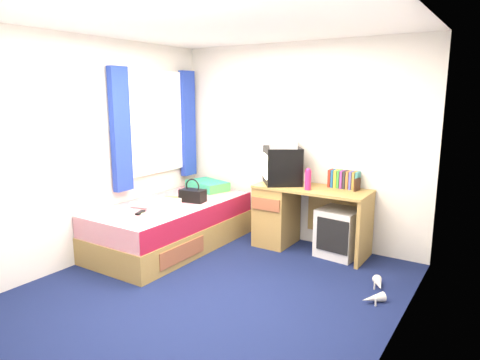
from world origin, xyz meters
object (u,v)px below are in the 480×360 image
Objects in this scene: colour_swatch_fan at (144,216)px; water_bottle at (139,205)px; pillow at (207,186)px; white_heels at (376,291)px; crt_tv at (282,165)px; desk at (290,213)px; aerosol_can at (306,180)px; handbag at (193,195)px; bed at (172,225)px; storage_cube at (339,232)px; picture_frame at (357,185)px; towel at (165,205)px; pink_water_bottle at (308,180)px; magazine at (172,200)px; remote_control at (140,213)px; vcr at (283,144)px.

water_bottle is at bearing 142.72° from colour_swatch_fan.
white_heels is at bearing -16.72° from pillow.
pillow is at bearing -126.88° from crt_tv.
white_heels is (1.25, -0.75, -0.37)m from desk.
water_bottle is 0.91× the size of colour_swatch_fan.
handbag is (-1.19, -0.59, -0.21)m from aerosol_can.
storage_cube is (1.77, 0.81, 0.00)m from bed.
handbag reaches higher than storage_cube.
bed is at bearing 69.99° from water_bottle.
desk is 1.76m from water_bottle.
crt_tv is (1.10, 0.01, 0.37)m from pillow.
bed is 1.49m from crt_tv.
water_bottle is (-1.30, -1.17, 0.17)m from desk.
picture_frame is (1.92, 0.90, 0.55)m from bed.
white_heels is at bearing 7.32° from towel.
picture_frame is 0.64× the size of pink_water_bottle.
desk reaches higher than towel.
magazine is at bearing -150.19° from desk.
crt_tv is at bearing 44.99° from water_bottle.
remote_control reaches higher than colour_swatch_fan.
pillow is at bearing 100.47° from towel.
pillow is 1.24× the size of vcr.
desk is at bearing 0.39° from pillow.
water_bottle reaches higher than colour_swatch_fan.
desk reaches higher than magazine.
aerosol_can is 1.62m from towel.
magazine is (-1.84, -0.72, 0.28)m from storage_cube.
towel reaches higher than colour_swatch_fan.
handbag is at bearing 57.30° from remote_control.
crt_tv is 2.73× the size of pink_water_bottle.
storage_cube is 3.39× the size of remote_control.
white_heels is (2.47, -0.74, -0.56)m from pillow.
handbag is (-1.74, -0.72, -0.20)m from picture_frame.
storage_cube reaches higher than white_heels.
pink_water_bottle is at bearing 20.33° from magazine.
magazine is at bearing 107.51° from colour_swatch_fan.
desk is 5.91× the size of colour_swatch_fan.
vcr reaches higher than handbag.
picture_frame is 0.57m from aerosol_can.
pillow is 2.64m from white_heels.
storage_cube is 1.94× the size of magazine.
picture_frame is 2.43m from water_bottle.
aerosol_can reaches higher than water_bottle.
remote_control is at bearing 150.82° from colour_swatch_fan.
vcr is 1.53m from towel.
pillow is at bearing 98.61° from colour_swatch_fan.
pink_water_bottle reaches higher than remote_control.
pink_water_bottle is 1.61m from towel.
towel is 0.30m from remote_control.
magazine is (-1.51, -0.56, -0.31)m from pink_water_bottle.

